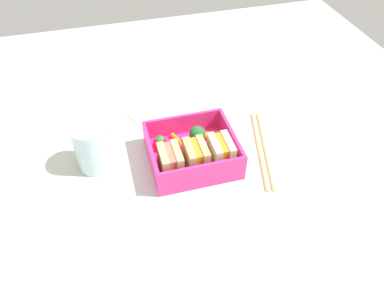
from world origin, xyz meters
The scene contains 13 objects.
ground_plane centered at (0.00, 0.00, -1.00)cm, with size 120.00×120.00×2.00cm, color beige.
bento_tray centered at (0.00, 0.00, 0.60)cm, with size 15.58×14.06×1.20cm, color #EF3087.
bento_rim centered at (0.00, 0.00, 3.29)cm, with size 15.58×14.06×4.18cm.
sandwich_left centered at (-4.59, 2.76, 3.65)cm, with size 3.67×5.52×4.90cm.
sandwich_center_left centered at (0.00, 2.76, 3.65)cm, with size 3.67×5.52×4.90cm.
sandwich_center centered at (4.59, 2.76, 3.65)cm, with size 3.67×5.52×4.90cm.
carrot_stick_far_left centered at (-5.52, -3.54, 1.91)cm, with size 1.41×1.41×5.21cm, color orange.
broccoli_floret centered at (-1.67, -2.43, 3.85)cm, with size 2.98×2.98×4.32cm.
carrot_stick_left centered at (1.47, -3.42, 1.72)cm, with size 1.05×1.05×5.26cm, color orange.
strawberry_far_left centered at (5.24, -3.36, 2.60)cm, with size 2.56×2.56×3.16cm.
chopstick_pair centered at (-13.66, 0.83, 0.35)cm, with size 7.12×20.67×0.70cm.
drinking_glass centered at (17.14, -3.46, 4.53)cm, with size 6.43×6.43×9.06cm, color silver.
folded_napkin centered at (2.26, -15.33, 0.20)cm, with size 13.25×10.09×0.40cm, color silver.
Camera 1 is at (12.80, 46.97, 49.93)cm, focal length 35.00 mm.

